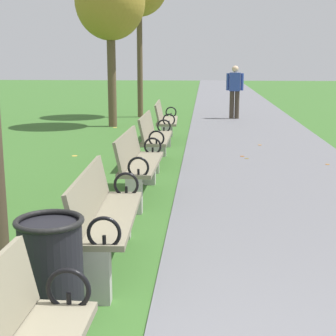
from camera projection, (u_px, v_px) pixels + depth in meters
The scene contains 9 objects.
paved_walkway at pixel (235, 107), 19.88m from camera, with size 3.16×44.00×0.02m, color slate.
park_bench_2 at pixel (105, 216), 4.70m from camera, with size 0.53×1.62×0.90m.
park_bench_3 at pixel (138, 163), 7.02m from camera, with size 0.49×1.61×0.90m.
park_bench_4 at pixel (154, 138), 9.23m from camera, with size 0.48×1.60×0.90m.
park_bench_5 at pixel (165, 120), 11.70m from camera, with size 0.53×1.62×0.90m.
tree_3 at pixel (110, 2), 13.62m from camera, with size 1.88×1.88×4.40m.
pedestrian_walking at pixel (235, 89), 15.79m from camera, with size 0.53×0.24×1.62m.
trash_bin at pixel (52, 275), 3.57m from camera, with size 0.48×0.48×0.84m.
scattered_leaves at pixel (145, 173), 8.53m from camera, with size 5.51×13.35×0.02m.
Camera 1 is at (0.40, -2.07, 1.92)m, focal length 54.76 mm.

